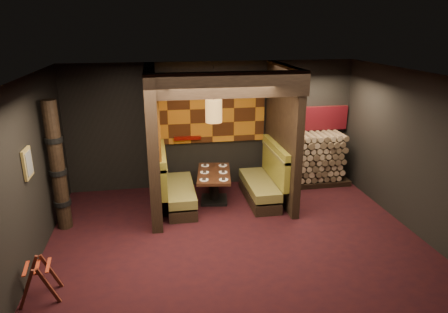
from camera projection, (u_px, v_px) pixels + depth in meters
The scene contains 23 objects.
floor at pixel (237, 243), 6.95m from camera, with size 6.50×5.50×0.02m, color black.
ceiling at pixel (239, 76), 6.05m from camera, with size 6.50×5.50×0.02m, color black.
wall_back at pixel (213, 125), 9.08m from camera, with size 6.50×0.02×2.85m, color black.
wall_front at pixel (295, 258), 3.92m from camera, with size 6.50×0.02×2.85m, color black.
wall_left at pixel (25, 178), 5.97m from camera, with size 0.02×5.50×2.85m, color black.
wall_right at pixel (419, 155), 7.03m from camera, with size 0.02×5.50×2.85m, color black.
partition_left at pixel (153, 141), 7.82m from camera, with size 0.20×2.20×2.85m, color black.
partition_right at pixel (282, 135), 8.30m from camera, with size 0.15×2.10×2.85m, color black.
header_beam at pixel (229, 85), 6.77m from camera, with size 2.85×0.18×0.44m, color black.
tapa_back_panel at pixel (212, 108), 8.90m from camera, with size 2.40×0.06×1.55m, color #B06315.
tapa_side_panel at pixel (158, 118), 7.87m from camera, with size 0.04×1.85×1.45m, color #B06315.
lacquer_shelf at pixel (187, 138), 8.96m from camera, with size 0.60×0.12×0.07m, color #610905.
booth_bench_left at pixel (175, 188), 8.21m from camera, with size 0.68×1.60×1.14m.
booth_bench_right at pixel (264, 182), 8.52m from camera, with size 0.68×1.60×1.14m.
dining_table at pixel (214, 183), 8.43m from camera, with size 0.85×1.33×0.66m.
place_settings at pixel (214, 172), 8.35m from camera, with size 0.69×1.08×0.03m.
pendant_lamp at pixel (214, 111), 7.89m from camera, with size 0.33×0.33×1.10m.
framed_picture at pixel (28, 163), 6.01m from camera, with size 0.05×0.36×0.46m.
luggage_rack at pixel (39, 279), 5.46m from camera, with size 0.60×0.46×0.60m.
totem_column at pixel (58, 167), 7.11m from camera, with size 0.31×0.31×2.40m.
firewood_stack at pixel (312, 159), 9.33m from camera, with size 1.73×0.70×1.22m.
mosaic_header at pixel (310, 119), 9.35m from camera, with size 1.83×0.10×0.56m, color maroon.
bay_front_post at pixel (282, 131), 8.56m from camera, with size 0.08×0.08×2.85m, color black.
Camera 1 is at (-1.27, -5.99, 3.62)m, focal length 32.00 mm.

